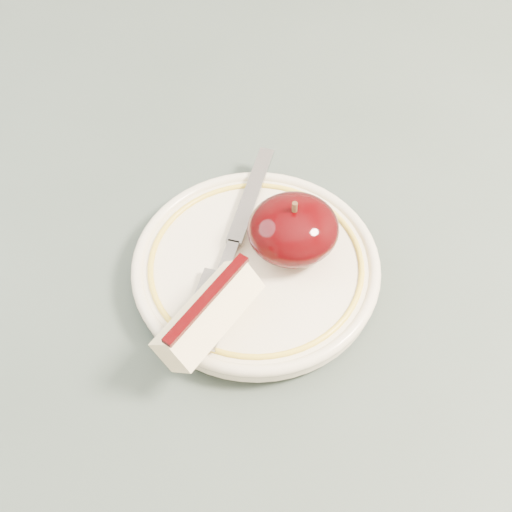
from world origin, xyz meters
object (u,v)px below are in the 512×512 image
object	(u,v)px
plate	(256,267)
fork	(233,244)
table	(267,307)
apple_half	(293,229)

from	to	relation	value
plate	fork	world-z (taller)	fork
table	plate	xyz separation A→B (m)	(-0.02, -0.03, 0.10)
apple_half	table	bearing A→B (deg)	127.07
table	fork	world-z (taller)	fork
table	fork	bearing A→B (deg)	-167.43
table	apple_half	world-z (taller)	apple_half
apple_half	fork	world-z (taller)	apple_half
plate	apple_half	bearing A→B (deg)	14.69
apple_half	plate	bearing A→B (deg)	-165.31
table	fork	size ratio (longest dim) A/B	5.18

